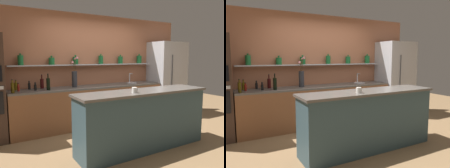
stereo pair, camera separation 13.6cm
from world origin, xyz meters
TOP-DOWN VIEW (x-y plane):
  - ground_plane at (0.00, 0.00)m, footprint 12.00×12.00m
  - back_wall_unit at (-0.00, 1.60)m, footprint 5.20×0.28m
  - back_counter_unit at (-0.16, 1.24)m, footprint 3.64×0.62m
  - island_counter at (0.00, -0.44)m, footprint 2.44×0.61m
  - refrigerator at (2.14, 1.20)m, footprint 0.92×0.73m
  - flower_vase at (-0.59, 1.26)m, footprint 0.17×0.15m
  - sink_fixture at (0.96, 1.25)m, footprint 0.28×0.28m
  - bottle_sauce_0 at (-1.45, 1.17)m, footprint 0.05×0.05m
  - bottle_sauce_1 at (-1.76, 1.25)m, footprint 0.05×0.05m
  - bottle_sauce_2 at (-1.52, 1.42)m, footprint 0.05×0.05m
  - bottle_oil_3 at (-1.78, 1.42)m, footprint 0.06×0.06m
  - bottle_wine_4 at (-1.27, 1.40)m, footprint 0.07×0.07m
  - bottle_wine_5 at (-1.21, 1.11)m, footprint 0.07×0.07m
  - bottle_oil_6 at (-1.88, 1.07)m, footprint 0.06×0.06m
  - coffee_mug at (-0.28, -0.55)m, footprint 0.10×0.08m

SIDE VIEW (x-z plane):
  - ground_plane at x=0.00m, z-range 0.00..0.00m
  - back_counter_unit at x=-0.16m, z-range 0.00..0.92m
  - island_counter at x=0.00m, z-range 0.00..1.02m
  - sink_fixture at x=0.96m, z-range 0.82..1.07m
  - bottle_sauce_0 at x=-1.45m, z-range 0.91..1.07m
  - bottle_sauce_1 at x=-1.76m, z-range 0.91..1.07m
  - bottle_sauce_2 at x=-1.52m, z-range 0.91..1.08m
  - refrigerator at x=2.14m, z-range 0.00..2.00m
  - bottle_oil_3 at x=-1.78m, z-range 0.90..1.11m
  - bottle_oil_6 at x=-1.88m, z-range 0.90..1.15m
  - bottle_wine_4 at x=-1.27m, z-range 0.88..1.18m
  - bottle_wine_5 at x=-1.21m, z-range 0.88..1.21m
  - coffee_mug at x=-0.28m, z-range 1.02..1.11m
  - flower_vase at x=-0.59m, z-range 0.80..1.48m
  - back_wall_unit at x=0.00m, z-range 0.00..2.60m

